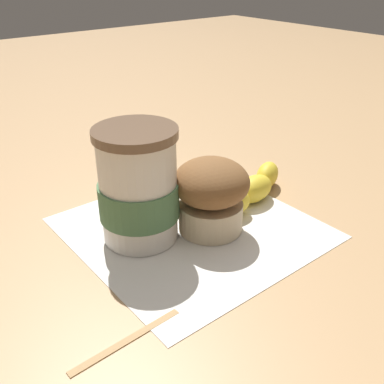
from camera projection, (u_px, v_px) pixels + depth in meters
name	position (u px, v px, depth m)	size (l,w,h in m)	color
ground_plane	(192.00, 228.00, 0.54)	(3.00, 3.00, 0.00)	tan
paper_napkin	(192.00, 228.00, 0.54)	(0.27, 0.27, 0.00)	white
coffee_cup	(138.00, 189.00, 0.50)	(0.09, 0.09, 0.13)	silver
muffin	(211.00, 193.00, 0.52)	(0.09, 0.09, 0.09)	beige
banana	(253.00, 189.00, 0.59)	(0.15, 0.07, 0.04)	yellow
wooden_stirrer	(127.00, 340.00, 0.38)	(0.11, 0.01, 0.00)	tan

